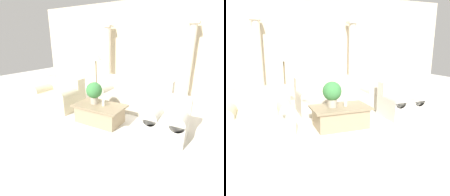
# 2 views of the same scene
# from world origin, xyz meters

# --- Properties ---
(ground_plane) EXTENTS (16.00, 16.00, 0.00)m
(ground_plane) POSITION_xyz_m (0.00, 0.00, 0.00)
(ground_plane) COLOR silver
(wall_back) EXTENTS (10.00, 0.06, 3.20)m
(wall_back) POSITION_xyz_m (0.00, 2.66, 1.60)
(wall_back) COLOR beige
(wall_back) RESTS_ON ground_plane
(sofa_long) EXTENTS (1.99, 0.88, 0.84)m
(sofa_long) POSITION_xyz_m (0.23, 0.84, 0.34)
(sofa_long) COLOR beige
(sofa_long) RESTS_ON ground_plane
(loveseat) EXTENTS (1.27, 0.88, 0.84)m
(loveseat) POSITION_xyz_m (-1.69, -0.13, 0.35)
(loveseat) COLOR beige
(loveseat) RESTS_ON ground_plane
(coffee_table) EXTENTS (1.18, 0.71, 0.43)m
(coffee_table) POSITION_xyz_m (-0.11, -0.41, 0.22)
(coffee_table) COLOR #998466
(coffee_table) RESTS_ON ground_plane
(potted_plant) EXTENTS (0.38, 0.38, 0.52)m
(potted_plant) POSITION_xyz_m (-0.28, -0.38, 0.73)
(potted_plant) COLOR #B2A893
(potted_plant) RESTS_ON coffee_table
(pillar_candle) EXTENTS (0.07, 0.07, 0.15)m
(pillar_candle) POSITION_xyz_m (-0.00, -0.41, 0.50)
(pillar_candle) COLOR silver
(pillar_candle) RESTS_ON coffee_table
(floor_lamp) EXTENTS (0.33, 0.33, 1.59)m
(floor_lamp) POSITION_xyz_m (-1.04, 0.80, 1.33)
(floor_lamp) COLOR brown
(floor_lamp) RESTS_ON ground_plane
(column_left) EXTENTS (0.31, 0.31, 2.38)m
(column_left) POSITION_xyz_m (-1.57, 2.35, 1.22)
(column_left) COLOR beige
(column_left) RESTS_ON ground_plane
(column_right) EXTENTS (0.31, 0.31, 2.38)m
(column_right) POSITION_xyz_m (1.35, 2.35, 1.22)
(column_right) COLOR beige
(column_right) RESTS_ON ground_plane
(armchair) EXTENTS (0.78, 0.77, 0.81)m
(armchair) POSITION_xyz_m (1.42, -0.23, 0.35)
(armchair) COLOR beige
(armchair) RESTS_ON ground_plane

